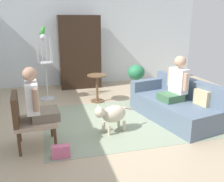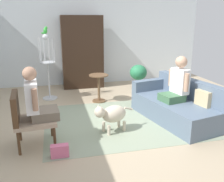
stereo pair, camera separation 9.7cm
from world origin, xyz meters
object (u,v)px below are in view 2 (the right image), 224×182
(round_end_table, at_px, (99,86))
(dog, at_px, (112,114))
(armchair, at_px, (27,116))
(handbag, at_px, (60,151))
(bird_cage_stand, at_px, (48,69))
(armoire_cabinet, at_px, (82,52))
(parrot, at_px, (45,30))
(person_on_armchair, at_px, (36,100))
(couch, at_px, (176,105))
(potted_plant, at_px, (138,76))
(person_on_couch, at_px, (177,83))

(round_end_table, height_order, dog, round_end_table)
(armchair, distance_m, handbag, 0.76)
(handbag, bearing_deg, bird_cage_stand, 92.89)
(armoire_cabinet, bearing_deg, parrot, -134.05)
(person_on_armchair, distance_m, armoire_cabinet, 3.56)
(round_end_table, bearing_deg, couch, -47.51)
(armchair, xyz_separation_m, potted_plant, (2.54, 2.11, 0.02))
(couch, height_order, bird_cage_stand, bird_cage_stand)
(person_on_couch, xyz_separation_m, person_on_armchair, (-2.57, -0.42, 0.00))
(person_on_armchair, xyz_separation_m, bird_cage_stand, (0.15, 2.38, 0.01))
(parrot, distance_m, armoire_cabinet, 1.52)
(couch, height_order, parrot, parrot)
(person_on_couch, height_order, potted_plant, person_on_couch)
(person_on_couch, bearing_deg, couch, 49.33)
(round_end_table, height_order, potted_plant, potted_plant)
(armoire_cabinet, bearing_deg, couch, -62.83)
(parrot, relative_size, handbag, 0.65)
(round_end_table, xyz_separation_m, armoire_cabinet, (-0.20, 1.49, 0.62))
(person_on_armchair, bearing_deg, round_end_table, 55.09)
(armchair, xyz_separation_m, person_on_couch, (2.73, 0.44, 0.24))
(parrot, height_order, potted_plant, parrot)
(person_on_armchair, bearing_deg, parrot, 86.21)
(armchair, distance_m, potted_plant, 3.30)
(bird_cage_stand, xyz_separation_m, armoire_cabinet, (0.96, 0.99, 0.25))
(dog, height_order, parrot, parrot)
(person_on_couch, bearing_deg, bird_cage_stand, 141.00)
(dog, distance_m, armoire_cabinet, 3.27)
(couch, height_order, person_on_armchair, person_on_armchair)
(dog, relative_size, potted_plant, 0.92)
(round_end_table, relative_size, dog, 0.89)
(armchair, relative_size, round_end_table, 1.31)
(bird_cage_stand, bearing_deg, parrot, 0.00)
(armchair, relative_size, person_on_couch, 1.02)
(round_end_table, bearing_deg, person_on_armchair, -124.91)
(person_on_couch, height_order, dog, person_on_couch)
(person_on_couch, bearing_deg, potted_plant, 96.64)
(couch, distance_m, potted_plant, 1.67)
(person_on_couch, height_order, parrot, parrot)
(person_on_couch, xyz_separation_m, round_end_table, (-1.26, 1.45, -0.36))
(person_on_couch, relative_size, dog, 1.15)
(armchair, relative_size, person_on_armchair, 1.06)
(couch, bearing_deg, round_end_table, 132.49)
(person_on_armchair, xyz_separation_m, potted_plant, (2.38, 2.10, -0.23))
(potted_plant, relative_size, armoire_cabinet, 0.40)
(couch, height_order, person_on_couch, person_on_couch)
(person_on_couch, xyz_separation_m, dog, (-1.34, -0.25, -0.42))
(person_on_couch, bearing_deg, handbag, -158.84)
(potted_plant, bearing_deg, handbag, -129.15)
(couch, relative_size, handbag, 7.70)
(person_on_armchair, height_order, dog, person_on_armchair)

